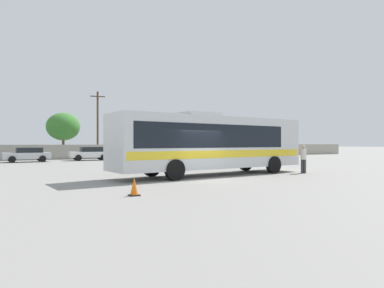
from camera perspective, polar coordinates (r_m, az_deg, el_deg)
name	(u,v)px	position (r m, az deg, el deg)	size (l,w,h in m)	color
ground_plane	(143,167)	(26.49, -8.14, -3.83)	(300.00, 300.00, 0.00)	gray
perimeter_wall	(100,152)	(41.75, -15.04, -1.24)	(80.00, 0.30, 1.66)	#9E998C
coach_bus_silver_yellow	(211,142)	(19.57, 3.16, 0.32)	(12.33, 4.18, 3.55)	silver
attendant_by_bus_door	(303,157)	(21.93, 18.12, -2.12)	(0.49, 0.49, 1.72)	#38383D
parked_car_second_silver	(27,154)	(36.78, -25.79, -1.56)	(4.35, 2.25, 1.41)	#B7BABF
parked_car_third_white	(90,153)	(38.09, -16.63, -1.48)	(4.13, 2.01, 1.42)	silver
utility_pole_near	(98,123)	(44.11, -15.48, 3.35)	(1.80, 0.24, 8.25)	#4C3823
roadside_tree_midleft	(63,127)	(46.14, -20.70, 2.72)	(4.10, 4.10, 5.68)	brown
roadside_tree_midright	(138,128)	(49.32, -9.04, 2.70)	(5.07, 5.07, 6.20)	brown
traffic_cone_on_apron	(134,187)	(12.14, -9.62, -7.07)	(0.36, 0.36, 0.64)	black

